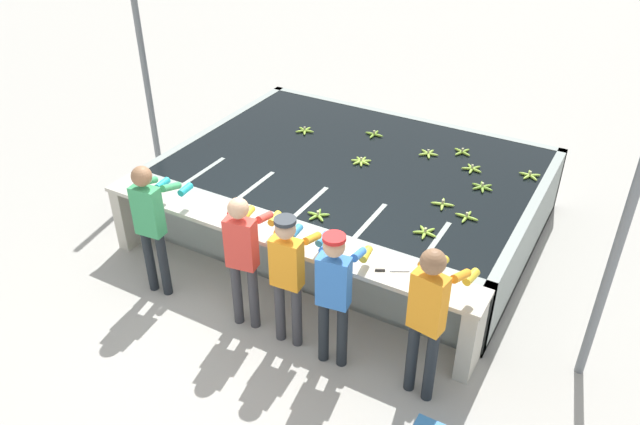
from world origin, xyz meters
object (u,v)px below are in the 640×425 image
object	(u,v)px
worker_1	(243,251)
banana_bunch_floating_0	(305,131)
worker_0	(151,218)
banana_bunch_floating_5	(374,134)
banana_bunch_floating_1	(462,152)
support_post_right	(619,243)
banana_bunch_floating_4	(318,215)
worker_4	(429,310)
worker_2	(289,269)
banana_bunch_floating_9	(443,204)
banana_bunch_floating_8	(472,169)
banana_bunch_floating_10	(425,232)
banana_bunch_floating_7	(530,175)
banana_bunch_floating_11	(361,161)
worker_3	(335,288)
banana_bunch_floating_3	(428,154)
banana_bunch_floating_2	(482,187)
support_post_left	(146,79)
banana_bunch_floating_6	(467,217)
knife_0	(387,270)

from	to	relation	value
worker_1	banana_bunch_floating_0	xyz separation A→B (m)	(-0.99, 2.91, -0.04)
worker_0	banana_bunch_floating_5	distance (m)	3.54
banana_bunch_floating_1	support_post_right	xyz separation A→B (m)	(2.15, -2.32, 0.66)
banana_bunch_floating_4	support_post_right	xyz separation A→B (m)	(3.06, 0.03, 0.66)
worker_4	banana_bunch_floating_4	bearing A→B (deg)	149.61
worker_2	worker_0	bearing A→B (deg)	-178.45
banana_bunch_floating_0	banana_bunch_floating_5	bearing A→B (deg)	22.55
worker_2	banana_bunch_floating_0	size ratio (longest dim) A/B	5.70
worker_1	banana_bunch_floating_9	world-z (taller)	worker_1
banana_bunch_floating_5	banana_bunch_floating_8	world-z (taller)	same
banana_bunch_floating_10	banana_bunch_floating_1	bearing A→B (deg)	97.76
banana_bunch_floating_0	banana_bunch_floating_1	distance (m)	2.27
banana_bunch_floating_7	banana_bunch_floating_10	bearing A→B (deg)	-109.99
banana_bunch_floating_11	support_post_right	xyz separation A→B (m)	(3.22, -1.40, 0.66)
worker_3	banana_bunch_floating_11	bearing A→B (deg)	111.00
banana_bunch_floating_3	worker_2	bearing A→B (deg)	-95.18
worker_0	banana_bunch_floating_11	bearing A→B (deg)	61.30
banana_bunch_floating_11	banana_bunch_floating_0	bearing A→B (deg)	158.51
banana_bunch_floating_5	banana_bunch_floating_7	size ratio (longest dim) A/B	1.01
banana_bunch_floating_7	banana_bunch_floating_11	distance (m)	2.16
banana_bunch_floating_2	banana_bunch_floating_7	world-z (taller)	same
banana_bunch_floating_5	banana_bunch_floating_11	world-z (taller)	same
banana_bunch_floating_1	banana_bunch_floating_9	world-z (taller)	same
banana_bunch_floating_1	banana_bunch_floating_8	xyz separation A→B (m)	(0.27, -0.40, -0.00)
worker_3	banana_bunch_floating_3	bearing A→B (deg)	94.84
banana_bunch_floating_1	banana_bunch_floating_7	size ratio (longest dim) A/B	0.98
banana_bunch_floating_4	worker_4	bearing A→B (deg)	-30.39
banana_bunch_floating_3	support_post_left	bearing A→B (deg)	-165.08
banana_bunch_floating_2	support_post_right	size ratio (longest dim) A/B	0.09
banana_bunch_floating_0	banana_bunch_floating_3	xyz separation A→B (m)	(1.83, 0.20, 0.00)
support_post_left	support_post_right	xyz separation A→B (m)	(6.50, -0.99, 0.00)
worker_2	worker_1	bearing A→B (deg)	-179.71
worker_4	banana_bunch_floating_11	xyz separation A→B (m)	(-1.90, 2.45, -0.10)
support_post_left	banana_bunch_floating_0	bearing A→B (deg)	21.81
banana_bunch_floating_4	banana_bunch_floating_6	bearing A→B (deg)	28.55
banana_bunch_floating_5	banana_bunch_floating_3	bearing A→B (deg)	-11.63
worker_3	banana_bunch_floating_9	bearing A→B (deg)	79.75
worker_0	knife_0	world-z (taller)	worker_0
worker_3	banana_bunch_floating_1	size ratio (longest dim) A/B	5.84
worker_2	banana_bunch_floating_2	xyz separation A→B (m)	(1.19, 2.59, -0.01)
banana_bunch_floating_9	banana_bunch_floating_6	bearing A→B (deg)	-20.74
worker_0	support_post_right	xyz separation A→B (m)	(4.59, 1.11, 0.59)
worker_2	worker_3	bearing A→B (deg)	-3.25
banana_bunch_floating_5	knife_0	world-z (taller)	banana_bunch_floating_5
banana_bunch_floating_5	support_post_left	distance (m)	3.38
worker_2	banana_bunch_floating_8	distance (m)	3.13
banana_bunch_floating_0	banana_bunch_floating_4	xyz separation A→B (m)	(1.30, -1.88, 0.00)
worker_2	banana_bunch_floating_0	bearing A→B (deg)	118.05
worker_1	banana_bunch_floating_3	xyz separation A→B (m)	(0.84, 3.11, -0.04)
worker_3	banana_bunch_floating_7	bearing A→B (deg)	71.37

